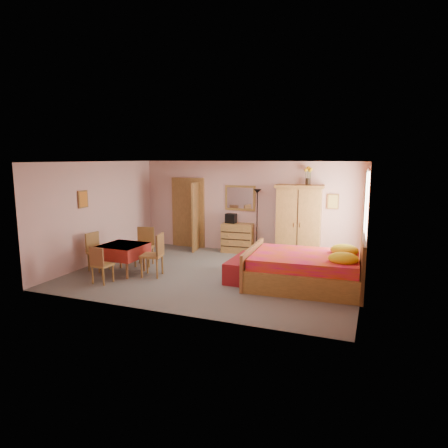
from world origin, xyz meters
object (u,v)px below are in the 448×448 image
at_px(stereo, 231,218).
at_px(chair_east, 152,255).
at_px(wall_mirror, 240,198).
at_px(floor_lamp, 257,222).
at_px(chest_of_drawers, 238,238).
at_px(chair_west, 99,252).
at_px(bed, 305,260).
at_px(chair_north, 144,247).
at_px(dining_table, 123,259).
at_px(chair_south, 102,264).
at_px(sunflower_vase, 308,176).
at_px(wardrobe, 299,222).
at_px(bench, 244,268).

bearing_deg(stereo, chair_east, -105.90).
height_order(wall_mirror, floor_lamp, wall_mirror).
distance_m(chest_of_drawers, chair_west, 3.90).
xyz_separation_m(bed, chair_north, (-4.06, 0.15, -0.08)).
xyz_separation_m(chest_of_drawers, dining_table, (-1.80, -2.99, -0.07)).
xyz_separation_m(dining_table, chair_north, (0.07, 0.78, 0.13)).
bearing_deg(chair_south, chair_west, 136.71).
relative_size(wall_mirror, sunflower_vase, 1.91).
distance_m(wardrobe, chair_west, 5.18).
xyz_separation_m(bed, dining_table, (-4.13, -0.62, -0.21)).
bearing_deg(dining_table, chair_south, -89.15).
bearing_deg(stereo, wardrobe, -3.00).
bearing_deg(floor_lamp, bench, -80.45).
bearing_deg(chair_north, chair_east, 118.02).
distance_m(wardrobe, bed, 2.40).
distance_m(dining_table, chair_west, 0.71).
xyz_separation_m(wall_mirror, wardrobe, (1.76, -0.28, -0.56)).
relative_size(sunflower_vase, chair_east, 0.48).
xyz_separation_m(wardrobe, chair_west, (-4.25, -2.92, -0.53)).
height_order(bench, chair_north, chair_north).
bearing_deg(chair_east, chair_west, 81.28).
bearing_deg(wall_mirror, chest_of_drawers, -89.10).
bearing_deg(floor_lamp, chair_west, -135.71).
xyz_separation_m(sunflower_vase, chair_south, (-3.73, -3.80, -1.82)).
height_order(chest_of_drawers, chair_south, chest_of_drawers).
bearing_deg(bed, chest_of_drawers, 131.52).
distance_m(chair_west, chair_east, 1.44).
bearing_deg(dining_table, chair_north, 84.80).
xyz_separation_m(wall_mirror, sunflower_vase, (1.95, -0.17, 0.68)).
distance_m(stereo, bench, 2.71).
relative_size(bench, chair_west, 1.52).
relative_size(wardrobe, bed, 0.83).
bearing_deg(chair_north, dining_table, 69.97).
bearing_deg(stereo, chest_of_drawers, -7.61).
height_order(floor_lamp, wardrobe, wardrobe).
distance_m(bed, chair_north, 4.07).
distance_m(wardrobe, chair_east, 4.04).
bearing_deg(chair_west, chair_east, 98.91).
xyz_separation_m(sunflower_vase, dining_table, (-3.74, -3.03, -1.88)).
relative_size(sunflower_vase, dining_table, 0.51).
distance_m(floor_lamp, dining_table, 3.86).
bearing_deg(bed, chair_east, -173.62).
bearing_deg(stereo, chair_west, -127.08).
distance_m(wardrobe, sunflower_vase, 1.25).
bearing_deg(wall_mirror, floor_lamp, -19.06).
bearing_deg(sunflower_vase, wall_mirror, 174.96).
xyz_separation_m(stereo, dining_table, (-1.59, -3.02, -0.63)).
bearing_deg(sunflower_vase, chair_north, -148.52).
xyz_separation_m(chair_north, chair_west, (-0.77, -0.78, -0.02)).
relative_size(bench, chair_south, 1.70).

